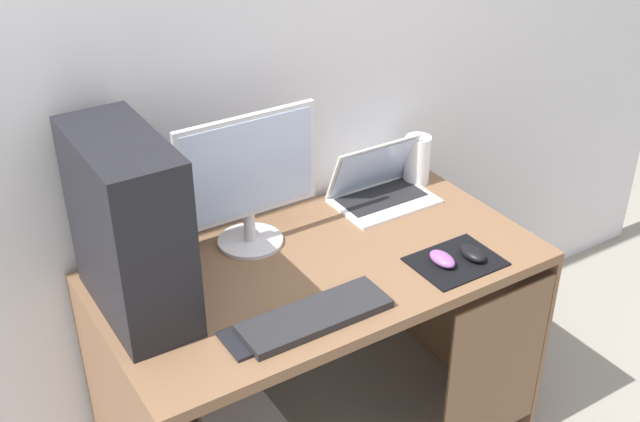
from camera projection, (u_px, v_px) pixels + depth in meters
wall_back at (251, 51)px, 2.35m from camera, size 4.00×0.05×2.60m
desk at (326, 308)px, 2.42m from camera, size 1.32×0.70×0.76m
pc_tower at (129, 227)px, 2.03m from camera, size 0.20×0.44×0.50m
monitor at (248, 180)px, 2.32m from camera, size 0.45×0.20×0.43m
laptop at (380, 189)px, 2.65m from camera, size 0.33×0.23×0.20m
speaker at (417, 160)px, 2.73m from camera, size 0.09×0.09×0.17m
keyboard at (315, 316)px, 2.10m from camera, size 0.42×0.14×0.02m
mousepad at (456, 262)px, 2.34m from camera, size 0.26×0.20×0.00m
mouse_left at (442, 259)px, 2.32m from camera, size 0.06×0.10×0.03m
mouse_right at (472, 253)px, 2.34m from camera, size 0.06×0.10×0.03m
cell_phone at (239, 343)px, 2.02m from camera, size 0.07×0.13×0.01m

